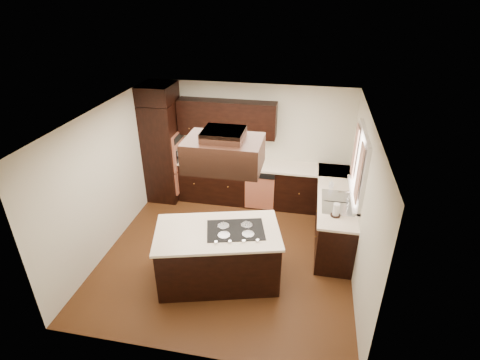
# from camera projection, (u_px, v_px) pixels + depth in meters

# --- Properties ---
(floor) EXTENTS (4.20, 4.20, 0.02)m
(floor) POSITION_uv_depth(u_px,v_px,m) (228.00, 253.00, 6.62)
(floor) COLOR brown
(floor) RESTS_ON ground
(ceiling) EXTENTS (4.20, 4.20, 0.02)m
(ceiling) POSITION_uv_depth(u_px,v_px,m) (225.00, 116.00, 5.45)
(ceiling) COLOR silver
(ceiling) RESTS_ON ground
(wall_back) EXTENTS (4.20, 0.02, 2.50)m
(wall_back) POSITION_uv_depth(u_px,v_px,m) (249.00, 143.00, 7.87)
(wall_back) COLOR beige
(wall_back) RESTS_ON ground
(wall_front) EXTENTS (4.20, 0.02, 2.50)m
(wall_front) POSITION_uv_depth(u_px,v_px,m) (185.00, 282.00, 4.21)
(wall_front) COLOR beige
(wall_front) RESTS_ON ground
(wall_left) EXTENTS (0.02, 4.20, 2.50)m
(wall_left) POSITION_uv_depth(u_px,v_px,m) (107.00, 179.00, 6.40)
(wall_left) COLOR beige
(wall_left) RESTS_ON ground
(wall_right) EXTENTS (0.02, 4.20, 2.50)m
(wall_right) POSITION_uv_depth(u_px,v_px,m) (362.00, 204.00, 5.68)
(wall_right) COLOR beige
(wall_right) RESTS_ON ground
(oven_column) EXTENTS (0.65, 0.75, 2.12)m
(oven_column) POSITION_uv_depth(u_px,v_px,m) (163.00, 152.00, 7.91)
(oven_column) COLOR black
(oven_column) RESTS_ON floor
(wall_oven_face) EXTENTS (0.05, 0.62, 0.78)m
(wall_oven_face) POSITION_uv_depth(u_px,v_px,m) (179.00, 151.00, 7.82)
(wall_oven_face) COLOR #BF684B
(wall_oven_face) RESTS_ON oven_column
(base_cabinets_back) EXTENTS (2.93, 0.60, 0.88)m
(base_cabinets_back) POSITION_uv_depth(u_px,v_px,m) (248.00, 183.00, 7.97)
(base_cabinets_back) COLOR black
(base_cabinets_back) RESTS_ON floor
(base_cabinets_right) EXTENTS (0.60, 2.40, 0.88)m
(base_cabinets_right) POSITION_uv_depth(u_px,v_px,m) (334.00, 215.00, 6.89)
(base_cabinets_right) COLOR black
(base_cabinets_right) RESTS_ON floor
(countertop_back) EXTENTS (2.93, 0.63, 0.04)m
(countertop_back) POSITION_uv_depth(u_px,v_px,m) (248.00, 164.00, 7.74)
(countertop_back) COLOR white
(countertop_back) RESTS_ON base_cabinets_back
(countertop_right) EXTENTS (0.63, 2.40, 0.04)m
(countertop_right) POSITION_uv_depth(u_px,v_px,m) (336.00, 193.00, 6.68)
(countertop_right) COLOR white
(countertop_right) RESTS_ON base_cabinets_right
(upper_cabinets) EXTENTS (2.00, 0.34, 0.72)m
(upper_cabinets) POSITION_uv_depth(u_px,v_px,m) (227.00, 118.00, 7.52)
(upper_cabinets) COLOR black
(upper_cabinets) RESTS_ON wall_back
(dishwasher_front) EXTENTS (0.60, 0.05, 0.72)m
(dishwasher_front) POSITION_uv_depth(u_px,v_px,m) (259.00, 193.00, 7.69)
(dishwasher_front) COLOR #BF684B
(dishwasher_front) RESTS_ON floor
(window_frame) EXTENTS (0.06, 1.32, 1.12)m
(window_frame) POSITION_uv_depth(u_px,v_px,m) (360.00, 165.00, 5.97)
(window_frame) COLOR silver
(window_frame) RESTS_ON wall_right
(window_pane) EXTENTS (0.00, 1.20, 1.00)m
(window_pane) POSITION_uv_depth(u_px,v_px,m) (362.00, 165.00, 5.97)
(window_pane) COLOR white
(window_pane) RESTS_ON wall_right
(curtain_left) EXTENTS (0.02, 0.34, 0.90)m
(curtain_left) POSITION_uv_depth(u_px,v_px,m) (359.00, 173.00, 5.60)
(curtain_left) COLOR beige
(curtain_left) RESTS_ON wall_right
(curtain_right) EXTENTS (0.02, 0.34, 0.90)m
(curtain_right) POSITION_uv_depth(u_px,v_px,m) (355.00, 151.00, 6.33)
(curtain_right) COLOR beige
(curtain_right) RESTS_ON wall_right
(sink_rim) EXTENTS (0.52, 0.84, 0.01)m
(sink_rim) POSITION_uv_depth(u_px,v_px,m) (337.00, 202.00, 6.36)
(sink_rim) COLOR silver
(sink_rim) RESTS_ON countertop_right
(island) EXTENTS (2.01, 1.43, 0.88)m
(island) POSITION_uv_depth(u_px,v_px,m) (218.00, 256.00, 5.85)
(island) COLOR black
(island) RESTS_ON floor
(island_top) EXTENTS (2.09, 1.51, 0.04)m
(island_top) POSITION_uv_depth(u_px,v_px,m) (217.00, 232.00, 5.63)
(island_top) COLOR white
(island_top) RESTS_ON island
(cooktop) EXTENTS (0.98, 0.78, 0.01)m
(cooktop) POSITION_uv_depth(u_px,v_px,m) (236.00, 230.00, 5.64)
(cooktop) COLOR black
(cooktop) RESTS_ON island_top
(range_hood) EXTENTS (1.05, 0.72, 0.42)m
(range_hood) POSITION_uv_depth(u_px,v_px,m) (224.00, 153.00, 5.12)
(range_hood) COLOR black
(range_hood) RESTS_ON ceiling
(hood_duct) EXTENTS (0.55, 0.50, 0.13)m
(hood_duct) POSITION_uv_depth(u_px,v_px,m) (223.00, 134.00, 4.99)
(hood_duct) COLOR black
(hood_duct) RESTS_ON ceiling
(blender_base) EXTENTS (0.15, 0.15, 0.10)m
(blender_base) POSITION_uv_depth(u_px,v_px,m) (207.00, 159.00, 7.82)
(blender_base) COLOR silver
(blender_base) RESTS_ON countertop_back
(blender_pitcher) EXTENTS (0.13, 0.13, 0.26)m
(blender_pitcher) POSITION_uv_depth(u_px,v_px,m) (207.00, 151.00, 7.74)
(blender_pitcher) COLOR silver
(blender_pitcher) RESTS_ON blender_base
(spice_rack) EXTENTS (0.33, 0.19, 0.27)m
(spice_rack) POSITION_uv_depth(u_px,v_px,m) (209.00, 156.00, 7.73)
(spice_rack) COLOR black
(spice_rack) RESTS_ON countertop_back
(mixing_bowl) EXTENTS (0.28, 0.28, 0.07)m
(mixing_bowl) POSITION_uv_depth(u_px,v_px,m) (191.00, 157.00, 7.92)
(mixing_bowl) COLOR silver
(mixing_bowl) RESTS_ON countertop_back
(soap_bottle) EXTENTS (0.08, 0.09, 0.16)m
(soap_bottle) POSITION_uv_depth(u_px,v_px,m) (331.00, 184.00, 6.77)
(soap_bottle) COLOR silver
(soap_bottle) RESTS_ON countertop_right
(paper_towel) EXTENTS (0.11, 0.11, 0.22)m
(paper_towel) POSITION_uv_depth(u_px,v_px,m) (336.00, 210.00, 5.93)
(paper_towel) COLOR silver
(paper_towel) RESTS_ON countertop_right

